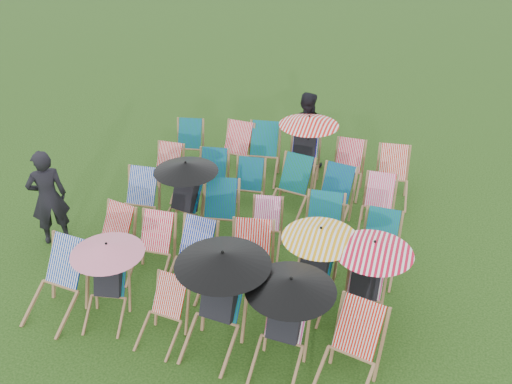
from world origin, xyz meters
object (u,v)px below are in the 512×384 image
(deckchair_0, at_px, (55,284))
(person_rear, at_px, (306,130))
(deckchair_29, at_px, (392,177))
(person_left, at_px, (48,197))
(deckchair_5, at_px, (349,353))

(deckchair_0, height_order, person_rear, person_rear)
(deckchair_0, xyz_separation_m, deckchair_29, (4.10, 4.61, -0.03))
(person_left, bearing_deg, deckchair_29, 166.61)
(deckchair_29, bearing_deg, person_rear, 149.17)
(deckchair_5, xyz_separation_m, deckchair_29, (-0.01, 4.60, -0.02))
(deckchair_5, height_order, deckchair_29, deckchair_5)
(deckchair_0, xyz_separation_m, person_left, (-1.12, 1.51, 0.32))
(deckchair_0, height_order, person_left, person_left)
(deckchair_0, bearing_deg, person_left, 131.94)
(person_rear, bearing_deg, person_left, 48.90)
(deckchair_0, bearing_deg, deckchair_29, 53.67)
(deckchair_0, bearing_deg, person_rear, 73.19)
(deckchair_0, height_order, deckchair_29, deckchair_0)
(deckchair_0, relative_size, deckchair_5, 0.99)
(deckchair_5, distance_m, person_left, 5.45)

